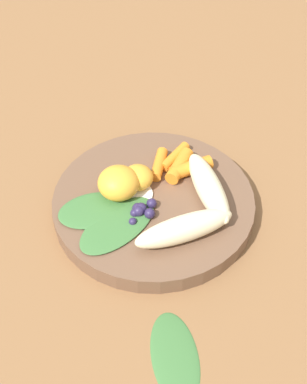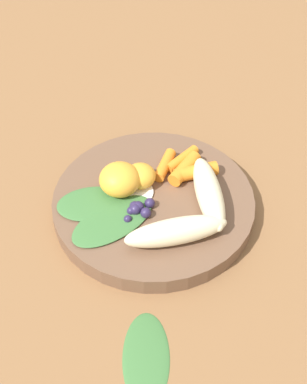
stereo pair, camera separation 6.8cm
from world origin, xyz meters
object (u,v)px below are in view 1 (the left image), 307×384
Objects in this scene: bowl at (154,203)px; banana_peeled_left at (208,187)px; orange_segment_near at (118,185)px; kale_leaf_stray at (175,356)px; banana_peeled_right at (184,228)px.

banana_peeled_left is at bearing 9.90° from bowl.
kale_leaf_stray is at bearing -64.26° from orange_segment_near.
orange_segment_near is at bearing -170.93° from kale_leaf_stray.
bowl reaches higher than kale_leaf_stray.
bowl is 2.08× the size of banana_peeled_left.
banana_peeled_left is (0.07, 0.01, 0.03)m from bowl.
banana_peeled_right is 1.18× the size of kale_leaf_stray.
bowl is 0.06m from orange_segment_near.
orange_segment_near reaches higher than banana_peeled_right.
kale_leaf_stray is at bearing 151.53° from banana_peeled_left.
orange_segment_near is (-0.09, 0.06, 0.00)m from banana_peeled_right.
bowl is 0.08m from banana_peeled_right.
banana_peeled_right reaches higher than bowl.
bowl is at bearing 4.85° from orange_segment_near.
banana_peeled_left reaches higher than kale_leaf_stray.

